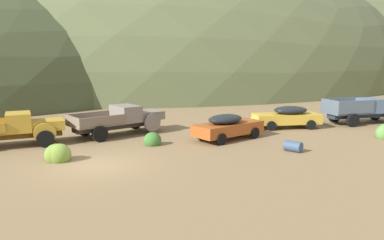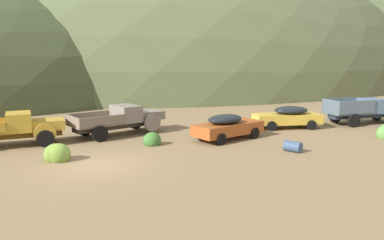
{
  "view_description": "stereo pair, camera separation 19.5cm",
  "coord_description": "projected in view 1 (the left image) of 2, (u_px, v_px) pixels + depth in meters",
  "views": [
    {
      "loc": [
        -1.7,
        -17.08,
        4.91
      ],
      "look_at": [
        6.56,
        4.87,
        1.0
      ],
      "focal_mm": 34.69,
      "sensor_mm": 36.0,
      "label": 1
    },
    {
      "loc": [
        -1.51,
        -17.14,
        4.91
      ],
      "look_at": [
        6.56,
        4.87,
        1.0
      ],
      "focal_mm": 34.69,
      "sensor_mm": 36.0,
      "label": 2
    }
  ],
  "objects": [
    {
      "name": "ground_plane",
      "position": [
        97.0,
        166.0,
        17.16
      ],
      "size": [
        300.0,
        300.0,
        0.0
      ],
      "primitive_type": "plane",
      "color": "olive"
    },
    {
      "name": "hill_far_left",
      "position": [
        162.0,
        82.0,
        76.65
      ],
      "size": [
        103.28,
        79.68,
        50.97
      ],
      "primitive_type": "ellipsoid",
      "color": "#56603D",
      "rests_on": "ground"
    },
    {
      "name": "hill_distant",
      "position": [
        334.0,
        76.0,
        102.5
      ],
      "size": [
        95.75,
        89.28,
        38.59
      ],
      "primitive_type": "ellipsoid",
      "color": "#4C5633",
      "rests_on": "ground"
    },
    {
      "name": "truck_mustard",
      "position": [
        18.0,
        129.0,
        20.91
      ],
      "size": [
        5.99,
        2.63,
        1.89
      ],
      "rotation": [
        0.0,
        0.0,
        0.07
      ],
      "color": "#593D12",
      "rests_on": "ground"
    },
    {
      "name": "truck_primer_gray",
      "position": [
        124.0,
        119.0,
        24.19
      ],
      "size": [
        6.46,
        4.02,
        1.89
      ],
      "rotation": [
        0.0,
        0.0,
        0.33
      ],
      "color": "#3D322D",
      "rests_on": "ground"
    },
    {
      "name": "car_oxide_orange",
      "position": [
        230.0,
        126.0,
        22.78
      ],
      "size": [
        5.13,
        3.15,
        1.57
      ],
      "rotation": [
        0.0,
        0.0,
        0.33
      ],
      "color": "#A34C1E",
      "rests_on": "ground"
    },
    {
      "name": "car_faded_yellow",
      "position": [
        285.0,
        117.0,
        26.35
      ],
      "size": [
        5.15,
        2.7,
        1.57
      ],
      "rotation": [
        0.0,
        0.0,
        2.93
      ],
      "color": "gold",
      "rests_on": "ground"
    },
    {
      "name": "truck_chalk_blue",
      "position": [
        368.0,
        110.0,
        28.36
      ],
      "size": [
        6.51,
        2.51,
        1.91
      ],
      "rotation": [
        0.0,
        0.0,
        -0.06
      ],
      "color": "#262D39",
      "rests_on": "ground"
    },
    {
      "name": "oil_drum_spare",
      "position": [
        293.0,
        146.0,
        19.73
      ],
      "size": [
        0.92,
        1.06,
        0.57
      ],
      "color": "#384C6B",
      "rests_on": "ground"
    },
    {
      "name": "bush_lone_scrub",
      "position": [
        153.0,
        141.0,
        21.23
      ],
      "size": [
        1.04,
        0.93,
        0.97
      ],
      "color": "#3D702D",
      "rests_on": "ground"
    },
    {
      "name": "bush_back_edge",
      "position": [
        235.0,
        121.0,
        28.45
      ],
      "size": [
        0.92,
        0.95,
        0.7
      ],
      "color": "#3D702D",
      "rests_on": "ground"
    },
    {
      "name": "bush_between_trucks",
      "position": [
        59.0,
        155.0,
        17.93
      ],
      "size": [
        1.25,
        1.15,
        1.13
      ],
      "color": "olive",
      "rests_on": "ground"
    }
  ]
}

